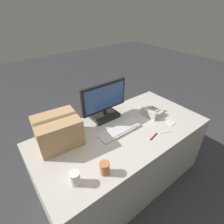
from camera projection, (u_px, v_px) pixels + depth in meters
ground_plane at (121, 177)px, 2.18m from camera, size 12.00×12.00×0.00m
office_desk at (122, 156)px, 1.97m from camera, size 1.80×0.90×0.74m
monitor at (105, 103)px, 1.89m from camera, size 0.54×0.21×0.41m
keyboard at (120, 131)px, 1.75m from camera, size 0.46×0.14×0.03m
desk_phone at (152, 112)px, 2.00m from camera, size 0.20×0.22×0.08m
paper_cup_left at (75, 178)px, 1.24m from camera, size 0.08×0.08×0.11m
paper_cup_right at (105, 168)px, 1.32m from camera, size 0.08×0.08×0.10m
spoon at (164, 133)px, 1.74m from camera, size 0.13×0.07×0.00m
cardboard_box at (58, 131)px, 1.57m from camera, size 0.41×0.36×0.27m
pen_marker at (153, 136)px, 1.69m from camera, size 0.13×0.04×0.01m
sticky_note_pad at (170, 123)px, 1.89m from camera, size 0.08×0.08×0.01m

